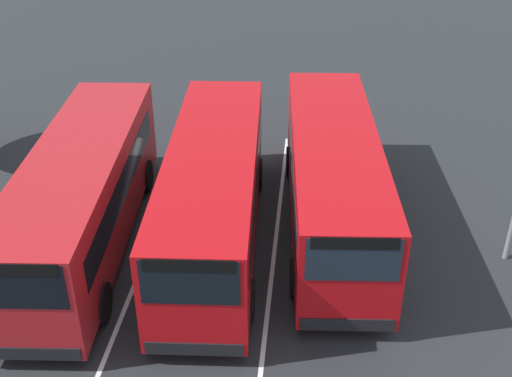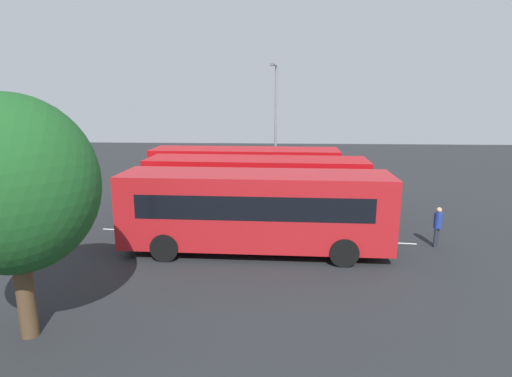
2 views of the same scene
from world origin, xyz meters
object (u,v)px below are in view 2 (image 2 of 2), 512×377
bus_center_left (257,188)px  depot_tree (11,185)px  street_lamp (275,118)px  bus_far_left (256,209)px  pedestrian (438,224)px  bus_center_right (246,174)px

bus_center_left → depot_tree: (-5.38, -9.96, 2.22)m
bus_center_left → street_lamp: bearing=86.7°
bus_far_left → street_lamp: (0.62, 12.13, 2.87)m
pedestrian → street_lamp: bearing=-7.9°
bus_far_left → bus_center_left: bearing=93.5°
pedestrian → depot_tree: (-12.87, -7.13, 2.99)m
bus_center_right → depot_tree: (-4.55, -13.54, 2.22)m
bus_far_left → pedestrian: (7.34, 0.96, -0.78)m
bus_center_right → pedestrian: (8.32, -6.41, -0.78)m
bus_center_right → bus_center_left: bearing=-75.7°
pedestrian → street_lamp: (-6.72, 11.16, 3.65)m
bus_center_left → depot_tree: bearing=-116.4°
bus_center_left → pedestrian: size_ratio=6.24×
bus_center_left → pedestrian: (7.49, -2.83, -0.78)m
bus_far_left → pedestrian: bus_far_left is taller
depot_tree → bus_far_left: bearing=48.1°
bus_far_left → bus_center_left: (-0.15, 3.79, 0.00)m
bus_far_left → bus_center_right: 7.44m
bus_center_left → bus_far_left: bearing=-85.7°
bus_center_right → street_lamp: (1.61, 4.75, 2.87)m
depot_tree → bus_center_left: bearing=61.6°
bus_far_left → pedestrian: 7.44m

